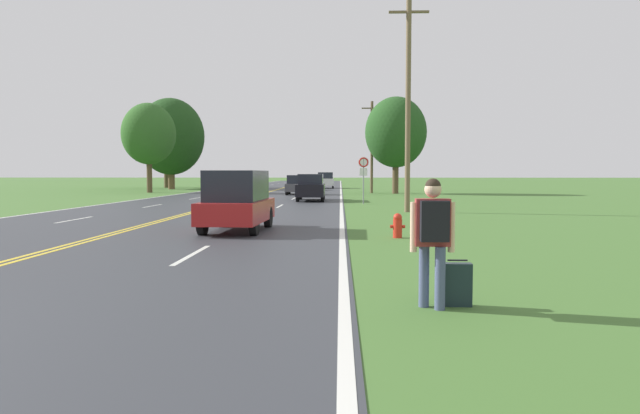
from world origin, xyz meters
TOP-DOWN VIEW (x-y plane):
  - hitchhiker_person at (7.87, 2.77)m, footprint 0.59×0.42m
  - suitcase at (8.23, 2.96)m, footprint 0.38×0.17m
  - fire_hydrant at (8.24, 11.00)m, footprint 0.41×0.25m
  - traffic_sign at (7.98, 27.92)m, footprint 0.60×0.10m
  - utility_pole_midground at (9.70, 21.37)m, footprint 1.80×0.24m
  - utility_pole_far at (9.40, 45.48)m, footprint 1.80×0.24m
  - tree_left_verge at (11.38, 44.41)m, footprint 5.24×5.24m
  - tree_behind_sign at (-14.06, 62.69)m, footprint 6.67×6.67m
  - tree_mid_treeline at (-11.74, 56.71)m, footprint 7.21×7.21m
  - tree_right_cluster at (-10.55, 46.10)m, footprint 4.79×4.79m
  - car_red_van_approaching at (3.50, 12.64)m, footprint 1.84×4.03m
  - car_black_suv_mid_near at (4.78, 31.61)m, footprint 1.77×4.76m
  - car_dark_grey_hatchback_mid_far at (3.22, 41.61)m, footprint 1.87×3.49m
  - car_white_suv_receding at (4.94, 60.82)m, footprint 1.96×3.97m

SIDE VIEW (x-z plane):
  - suitcase at x=8.23m, z-range -0.02..0.61m
  - fire_hydrant at x=8.24m, z-range 0.01..0.69m
  - car_dark_grey_hatchback_mid_far at x=3.22m, z-range 0.03..1.63m
  - car_black_suv_mid_near at x=4.78m, z-range 0.05..1.76m
  - car_white_suv_receding at x=4.94m, z-range 0.04..1.87m
  - car_red_van_approaching at x=3.50m, z-range 0.03..1.89m
  - hitchhiker_person at x=7.87m, z-range 0.19..1.92m
  - traffic_sign at x=7.98m, z-range 0.69..3.38m
  - utility_pole_far at x=9.40m, z-range 0.15..8.16m
  - utility_pole_midground at x=9.70m, z-range 0.16..9.74m
  - tree_left_verge at x=11.38m, z-range 1.10..9.36m
  - tree_right_cluster at x=-10.55m, z-range 1.24..9.28m
  - tree_mid_treeline at x=-11.74m, z-range 0.76..10.61m
  - tree_behind_sign at x=-14.06m, z-range 1.18..11.26m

